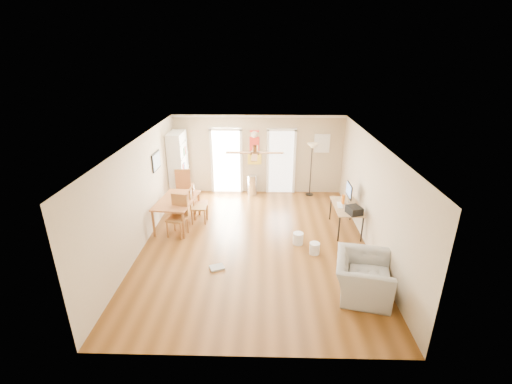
{
  "coord_description": "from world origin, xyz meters",
  "views": [
    {
      "loc": [
        0.22,
        -7.68,
        4.5
      ],
      "look_at": [
        0.0,
        0.6,
        1.15
      ],
      "focal_mm": 24.75,
      "sensor_mm": 36.0,
      "label": 1
    }
  ],
  "objects_px": {
    "bookshelf": "(179,166)",
    "wastebasket_b": "(314,248)",
    "dining_chair_right_b": "(199,205)",
    "dining_chair_far": "(184,185)",
    "printer": "(354,210)",
    "armchair": "(363,277)",
    "wastebasket_a": "(298,238)",
    "trash_can": "(252,185)",
    "dining_chair_right_a": "(201,201)",
    "dining_chair_near": "(177,217)",
    "dining_table": "(178,212)",
    "torchiere_lamp": "(311,170)",
    "computer_desk": "(345,218)"
  },
  "relations": [
    {
      "from": "dining_chair_right_b",
      "to": "armchair",
      "type": "distance_m",
      "value": 4.84
    },
    {
      "from": "bookshelf",
      "to": "torchiere_lamp",
      "type": "height_order",
      "value": "bookshelf"
    },
    {
      "from": "dining_chair_near",
      "to": "computer_desk",
      "type": "xyz_separation_m",
      "value": [
        4.4,
        0.42,
        -0.19
      ]
    },
    {
      "from": "wastebasket_a",
      "to": "dining_chair_right_a",
      "type": "bearing_deg",
      "value": 151.77
    },
    {
      "from": "dining_chair_right_b",
      "to": "dining_chair_far",
      "type": "xyz_separation_m",
      "value": [
        -0.72,
        1.44,
        0.06
      ]
    },
    {
      "from": "dining_chair_right_a",
      "to": "torchiere_lamp",
      "type": "bearing_deg",
      "value": -69.19
    },
    {
      "from": "dining_chair_near",
      "to": "wastebasket_a",
      "type": "relative_size",
      "value": 3.63
    },
    {
      "from": "printer",
      "to": "wastebasket_b",
      "type": "xyz_separation_m",
      "value": [
        -1.04,
        -0.75,
        -0.66
      ]
    },
    {
      "from": "dining_table",
      "to": "torchiere_lamp",
      "type": "relative_size",
      "value": 0.87
    },
    {
      "from": "printer",
      "to": "wastebasket_a",
      "type": "distance_m",
      "value": 1.56
    },
    {
      "from": "dining_table",
      "to": "armchair",
      "type": "relative_size",
      "value": 1.27
    },
    {
      "from": "dining_chair_right_b",
      "to": "trash_can",
      "type": "xyz_separation_m",
      "value": [
        1.4,
        2.06,
        -0.17
      ]
    },
    {
      "from": "bookshelf",
      "to": "dining_chair_right_a",
      "type": "height_order",
      "value": "bookshelf"
    },
    {
      "from": "bookshelf",
      "to": "dining_table",
      "type": "height_order",
      "value": "bookshelf"
    },
    {
      "from": "dining_chair_right_b",
      "to": "dining_chair_near",
      "type": "distance_m",
      "value": 0.9
    },
    {
      "from": "dining_chair_right_a",
      "to": "wastebasket_a",
      "type": "height_order",
      "value": "dining_chair_right_a"
    },
    {
      "from": "bookshelf",
      "to": "computer_desk",
      "type": "bearing_deg",
      "value": -19.82
    },
    {
      "from": "dining_table",
      "to": "dining_chair_right_b",
      "type": "bearing_deg",
      "value": 20.22
    },
    {
      "from": "dining_chair_far",
      "to": "dining_chair_right_b",
      "type": "bearing_deg",
      "value": 106.21
    },
    {
      "from": "dining_chair_near",
      "to": "armchair",
      "type": "xyz_separation_m",
      "value": [
        4.17,
        -2.26,
        -0.15
      ]
    },
    {
      "from": "bookshelf",
      "to": "dining_chair_right_a",
      "type": "bearing_deg",
      "value": -54.18
    },
    {
      "from": "wastebasket_a",
      "to": "wastebasket_b",
      "type": "bearing_deg",
      "value": -52.07
    },
    {
      "from": "dining_chair_right_b",
      "to": "torchiere_lamp",
      "type": "height_order",
      "value": "torchiere_lamp"
    },
    {
      "from": "dining_table",
      "to": "printer",
      "type": "xyz_separation_m",
      "value": [
        4.6,
        -0.64,
        0.42
      ]
    },
    {
      "from": "trash_can",
      "to": "wastebasket_b",
      "type": "xyz_separation_m",
      "value": [
        1.61,
        -3.66,
        -0.19
      ]
    },
    {
      "from": "computer_desk",
      "to": "printer",
      "type": "height_order",
      "value": "printer"
    },
    {
      "from": "dining_chair_right_b",
      "to": "wastebasket_a",
      "type": "relative_size",
      "value": 3.38
    },
    {
      "from": "dining_chair_right_b",
      "to": "dining_chair_right_a",
      "type": "bearing_deg",
      "value": -1.64
    },
    {
      "from": "dining_chair_right_a",
      "to": "trash_can",
      "type": "bearing_deg",
      "value": -45.87
    },
    {
      "from": "wastebasket_a",
      "to": "dining_chair_near",
      "type": "bearing_deg",
      "value": 173.51
    },
    {
      "from": "torchiere_lamp",
      "to": "computer_desk",
      "type": "height_order",
      "value": "torchiere_lamp"
    },
    {
      "from": "armchair",
      "to": "dining_chair_right_b",
      "type": "bearing_deg",
      "value": 63.65
    },
    {
      "from": "dining_chair_right_a",
      "to": "dining_chair_near",
      "type": "distance_m",
      "value": 1.16
    },
    {
      "from": "dining_table",
      "to": "dining_chair_right_b",
      "type": "height_order",
      "value": "dining_chair_right_b"
    },
    {
      "from": "bookshelf",
      "to": "armchair",
      "type": "height_order",
      "value": "bookshelf"
    },
    {
      "from": "bookshelf",
      "to": "printer",
      "type": "bearing_deg",
      "value": -23.96
    },
    {
      "from": "printer",
      "to": "armchair",
      "type": "height_order",
      "value": "printer"
    },
    {
      "from": "dining_chair_far",
      "to": "trash_can",
      "type": "bearing_deg",
      "value": -174.16
    },
    {
      "from": "printer",
      "to": "wastebasket_b",
      "type": "bearing_deg",
      "value": -162.74
    },
    {
      "from": "dining_chair_right_a",
      "to": "dining_chair_far",
      "type": "bearing_deg",
      "value": 24.56
    },
    {
      "from": "trash_can",
      "to": "torchiere_lamp",
      "type": "bearing_deg",
      "value": 0.42
    },
    {
      "from": "dining_chair_right_a",
      "to": "armchair",
      "type": "bearing_deg",
      "value": -139.25
    },
    {
      "from": "printer",
      "to": "wastebasket_b",
      "type": "distance_m",
      "value": 1.44
    },
    {
      "from": "dining_table",
      "to": "dining_chair_far",
      "type": "bearing_deg",
      "value": 96.08
    },
    {
      "from": "bookshelf",
      "to": "wastebasket_b",
      "type": "height_order",
      "value": "bookshelf"
    },
    {
      "from": "bookshelf",
      "to": "printer",
      "type": "height_order",
      "value": "bookshelf"
    },
    {
      "from": "wastebasket_a",
      "to": "trash_can",
      "type": "bearing_deg",
      "value": 111.4
    },
    {
      "from": "dining_chair_near",
      "to": "wastebasket_b",
      "type": "xyz_separation_m",
      "value": [
        3.44,
        -0.8,
        -0.4
      ]
    },
    {
      "from": "bookshelf",
      "to": "dining_table",
      "type": "relative_size",
      "value": 1.42
    },
    {
      "from": "bookshelf",
      "to": "dining_chair_right_b",
      "type": "xyz_separation_m",
      "value": [
        0.91,
        -1.72,
        -0.58
      ]
    }
  ]
}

